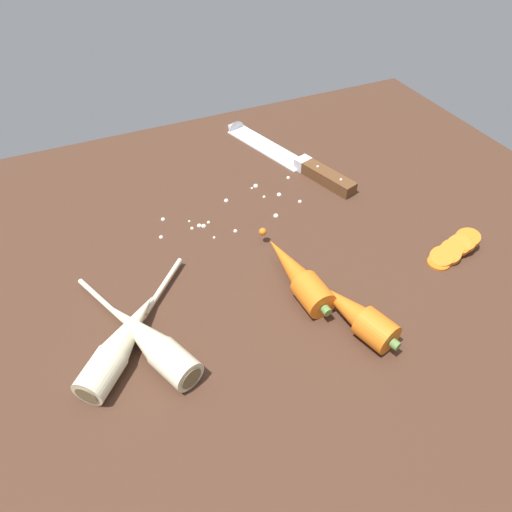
% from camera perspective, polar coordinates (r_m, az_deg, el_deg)
% --- Properties ---
extents(ground_plane, '(1.20, 0.90, 0.04)m').
position_cam_1_polar(ground_plane, '(0.72, -0.65, -1.01)').
color(ground_plane, '#42281C').
extents(chefs_knife, '(0.13, 0.34, 0.04)m').
position_cam_1_polar(chefs_knife, '(0.93, 3.17, 12.50)').
color(chefs_knife, silver).
rests_on(chefs_knife, ground_plane).
extents(whole_carrot, '(0.05, 0.19, 0.04)m').
position_cam_1_polar(whole_carrot, '(0.65, 5.07, -2.25)').
color(whole_carrot, orange).
rests_on(whole_carrot, ground_plane).
extents(whole_carrot_second, '(0.08, 0.16, 0.04)m').
position_cam_1_polar(whole_carrot_second, '(0.62, 11.88, -6.79)').
color(whole_carrot_second, orange).
rests_on(whole_carrot_second, ground_plane).
extents(parsnip_front, '(0.18, 0.19, 0.04)m').
position_cam_1_polar(parsnip_front, '(0.60, -16.10, -10.05)').
color(parsnip_front, beige).
rests_on(parsnip_front, ground_plane).
extents(parsnip_mid_left, '(0.11, 0.23, 0.04)m').
position_cam_1_polar(parsnip_mid_left, '(0.59, -12.96, -10.12)').
color(parsnip_mid_left, beige).
rests_on(parsnip_mid_left, ground_plane).
extents(carrot_slice_stack, '(0.10, 0.05, 0.03)m').
position_cam_1_polar(carrot_slice_stack, '(0.76, 23.11, 0.73)').
color(carrot_slice_stack, orange).
rests_on(carrot_slice_stack, ground_plane).
extents(mince_crumbs, '(0.27, 0.11, 0.01)m').
position_cam_1_polar(mince_crumbs, '(0.79, -2.27, 6.01)').
color(mince_crumbs, silver).
rests_on(mince_crumbs, ground_plane).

